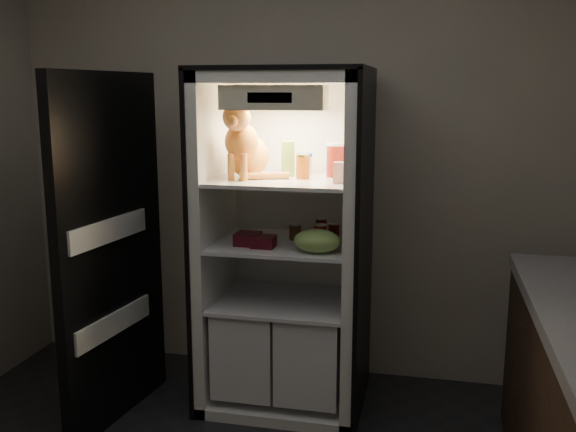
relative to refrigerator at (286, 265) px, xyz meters
name	(u,v)px	position (x,y,z in m)	size (l,w,h in m)	color
room_shell	(193,132)	(0.00, -1.38, 0.83)	(3.60, 3.60, 3.60)	white
refrigerator	(286,265)	(0.00, 0.00, 0.00)	(0.90, 0.72, 1.88)	white
fridge_door	(111,253)	(-0.85, -0.41, 0.12)	(0.17, 0.87, 1.85)	black
tabby_cat	(245,147)	(-0.21, -0.09, 0.66)	(0.36, 0.42, 0.44)	#C86019
parmesan_shaker	(288,159)	(0.00, 0.03, 0.59)	(0.07, 0.07, 0.19)	#258836
mayo_tub	(304,164)	(0.08, 0.11, 0.56)	(0.09, 0.09, 0.12)	white
salsa_jar	(303,167)	(0.10, -0.06, 0.56)	(0.07, 0.07, 0.13)	maroon
pepper_jar	(336,160)	(0.27, 0.06, 0.59)	(0.11, 0.11, 0.19)	maroon
cream_carton	(340,173)	(0.32, -0.18, 0.55)	(0.06, 0.06, 0.11)	white
soda_can_a	(321,228)	(0.18, 0.06, 0.20)	(0.06, 0.06, 0.11)	black
soda_can_b	(334,233)	(0.27, -0.04, 0.20)	(0.06, 0.06, 0.11)	black
soda_can_c	(320,236)	(0.22, -0.15, 0.21)	(0.07, 0.07, 0.13)	black
condiment_jar	(295,231)	(0.05, 0.00, 0.20)	(0.07, 0.07, 0.09)	#503316
grape_bag	(317,241)	(0.22, -0.25, 0.21)	(0.24, 0.18, 0.12)	#77AE51
berry_box_left	(248,239)	(-0.17, -0.17, 0.18)	(0.13, 0.13, 0.07)	#4C0C19
berry_box_right	(264,242)	(-0.08, -0.21, 0.18)	(0.12, 0.12, 0.06)	#4C0C19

